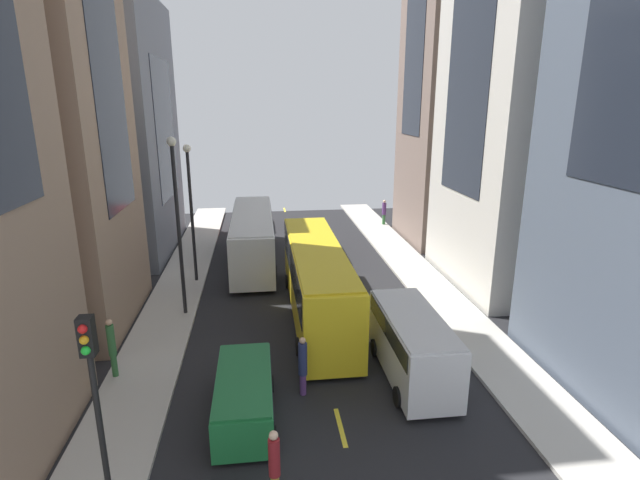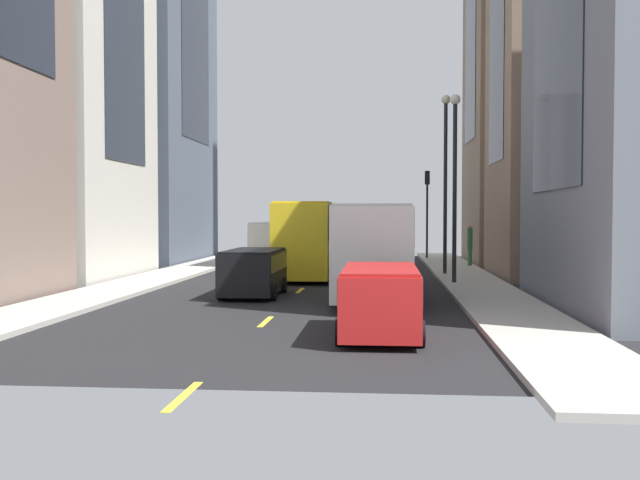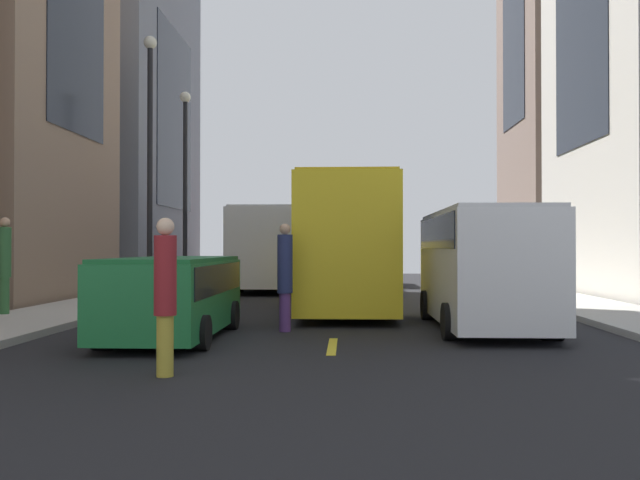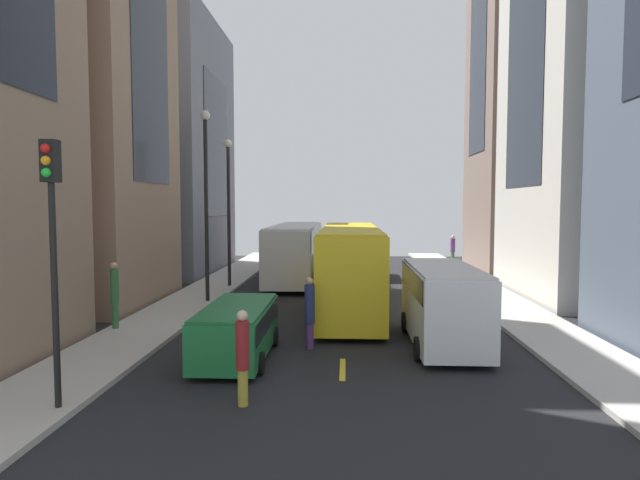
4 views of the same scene
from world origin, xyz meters
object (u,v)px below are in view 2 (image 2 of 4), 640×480
at_px(streetcar_yellow, 313,232).
at_px(pedestrian_walking_far, 368,242).
at_px(traffic_light_near_corner, 427,197).
at_px(car_red_2, 380,296).
at_px(delivery_van_white, 273,240).
at_px(city_bus_white, 374,241).
at_px(car_green_1, 381,249).
at_px(pedestrian_crossing_mid, 346,245).
at_px(pedestrian_waiting_curb, 470,243).
at_px(car_black_0, 254,269).

distance_m(streetcar_yellow, pedestrian_walking_far, 11.95).
bearing_deg(pedestrian_walking_far, traffic_light_near_corner, 177.47).
height_order(streetcar_yellow, car_red_2, streetcar_yellow).
bearing_deg(delivery_van_white, city_bus_white, 112.51).
height_order(car_green_1, pedestrian_crossing_mid, pedestrian_crossing_mid).
distance_m(car_red_2, pedestrian_walking_far, 30.24).
relative_size(car_green_1, traffic_light_near_corner, 0.81).
relative_size(city_bus_white, pedestrian_crossing_mid, 5.25).
xyz_separation_m(car_green_1, pedestrian_waiting_curb, (-5.02, 3.04, 0.51)).
distance_m(car_red_2, pedestrian_waiting_curb, 24.00).
relative_size(pedestrian_waiting_curb, traffic_light_near_corner, 0.41).
bearing_deg(pedestrian_crossing_mid, streetcar_yellow, -146.45).
distance_m(delivery_van_white, pedestrian_crossing_mid, 4.34).
xyz_separation_m(delivery_van_white, car_green_1, (-6.36, -1.80, -0.58)).
bearing_deg(delivery_van_white, car_green_1, -164.20).
bearing_deg(pedestrian_walking_far, car_black_0, 67.94).
bearing_deg(pedestrian_walking_far, city_bus_white, 79.66).
bearing_deg(car_red_2, pedestrian_crossing_mid, -85.12).
xyz_separation_m(delivery_van_white, car_red_2, (-6.45, 24.72, -0.50)).
height_order(car_red_2, pedestrian_waiting_curb, pedestrian_waiting_curb).
bearing_deg(traffic_light_near_corner, city_bus_white, 81.25).
xyz_separation_m(car_red_2, pedestrian_waiting_curb, (-4.93, -23.48, 0.43)).
xyz_separation_m(car_green_1, pedestrian_walking_far, (0.89, -3.70, 0.25)).
xyz_separation_m(car_green_1, pedestrian_crossing_mid, (2.08, 1.15, 0.29)).
height_order(pedestrian_walking_far, traffic_light_near_corner, traffic_light_near_corner).
bearing_deg(car_black_0, traffic_light_near_corner, -108.94).
height_order(car_black_0, pedestrian_walking_far, pedestrian_walking_far).
height_order(delivery_van_white, car_green_1, delivery_van_white).
height_order(delivery_van_white, car_red_2, delivery_van_white).
bearing_deg(car_black_0, car_red_2, 118.84).
distance_m(car_black_0, car_red_2, 9.76).
height_order(streetcar_yellow, pedestrian_waiting_curb, streetcar_yellow).
xyz_separation_m(pedestrian_walking_far, traffic_light_near_corner, (-3.94, -0.68, 2.99)).
bearing_deg(traffic_light_near_corner, delivery_van_white, 33.29).
bearing_deg(pedestrian_waiting_curb, car_black_0, 169.74).
bearing_deg(city_bus_white, pedestrian_crossing_mid, -83.08).
bearing_deg(delivery_van_white, streetcar_yellow, 115.79).
relative_size(car_black_0, car_green_1, 0.92).
height_order(streetcar_yellow, pedestrian_crossing_mid, streetcar_yellow).
xyz_separation_m(car_black_0, traffic_light_near_corner, (-7.67, -22.35, 3.16)).
bearing_deg(pedestrian_crossing_mid, delivery_van_white, 143.18).
xyz_separation_m(car_green_1, car_red_2, (-0.09, 26.52, 0.07)).
bearing_deg(delivery_van_white, car_red_2, 104.63).
distance_m(car_red_2, traffic_light_near_corner, 31.20).
bearing_deg(streetcar_yellow, car_green_1, -113.12).
bearing_deg(streetcar_yellow, pedestrian_waiting_curb, -149.74).
xyz_separation_m(pedestrian_crossing_mid, traffic_light_near_corner, (-5.13, -5.53, 2.95)).
xyz_separation_m(car_red_2, traffic_light_near_corner, (-2.96, -30.90, 3.16)).
xyz_separation_m(city_bus_white, streetcar_yellow, (3.20, -8.74, 0.12)).
bearing_deg(car_green_1, pedestrian_crossing_mid, 28.89).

